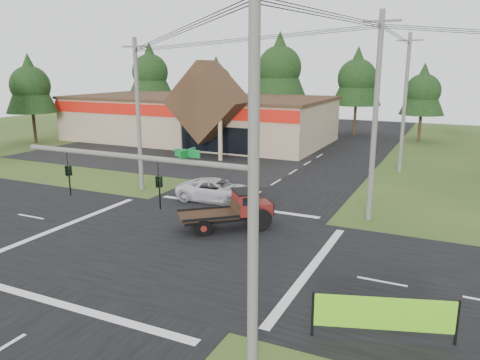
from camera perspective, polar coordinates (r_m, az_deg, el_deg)
The scene contains 19 objects.
ground at distance 23.70m, azimuth -7.91°, elevation -7.71°, with size 120.00×120.00×0.00m, color #274117.
road_ns at distance 23.70m, azimuth -7.91°, elevation -7.69°, with size 12.00×120.00×0.02m, color black.
road_ew at distance 23.69m, azimuth -7.91°, elevation -7.68°, with size 120.00×12.00×0.02m, color black.
parking_apron at distance 46.47m, azimuth -9.66°, elevation 2.84°, with size 28.00×14.00×0.02m, color black.
cvs_building at distance 55.81m, azimuth -5.00°, elevation 7.64°, with size 30.40×18.20×9.19m.
traffic_signal_mast at distance 13.31m, azimuth -5.06°, elevation -4.60°, with size 8.12×0.24×7.00m.
utility_pole_nr at distance 12.23m, azimuth 1.65°, elevation -0.27°, with size 2.00×0.30×11.00m.
utility_pole_nw at distance 33.41m, azimuth -12.31°, elevation 7.86°, with size 2.00×0.30×10.50m.
utility_pole_ne at distance 26.86m, azimuth 16.16°, elevation 7.37°, with size 2.00×0.30×11.50m.
utility_pole_n at distance 40.71m, azimuth 19.44°, elevation 8.89°, with size 2.00×0.30×11.20m.
tree_row_a at distance 72.07m, azimuth -10.92°, elevation 12.99°, with size 6.72×6.72×12.12m.
tree_row_b at distance 68.48m, azimuth -2.91°, elevation 12.07°, with size 5.60×5.60×10.10m.
tree_row_c at distance 63.42m, azimuth 4.85°, elevation 13.73°, with size 7.28×7.28×13.13m.
tree_row_d at distance 61.63m, azimuth 14.11°, elevation 12.14°, with size 6.16×6.16×11.11m.
tree_row_e at distance 58.60m, azimuth 21.43°, elevation 10.24°, with size 5.04×5.04×9.09m.
tree_side_w at distance 58.61m, azimuth -24.24°, elevation 10.65°, with size 5.60×5.60×10.10m.
antique_flatbed_truck at distance 25.22m, azimuth -1.60°, elevation -3.71°, with size 1.93×5.05×2.11m, color #52190B, non-canonical shape.
roadside_banner at distance 16.17m, azimuth 17.11°, elevation -15.83°, with size 4.58×0.13×1.56m, color #6AC81A, non-canonical shape.
white_pickup at distance 30.64m, azimuth -2.88°, elevation -1.23°, with size 2.39×5.19×1.44m, color silver.
Camera 1 is at (12.25, -18.39, 8.58)m, focal length 35.00 mm.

